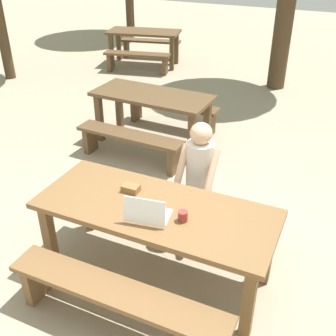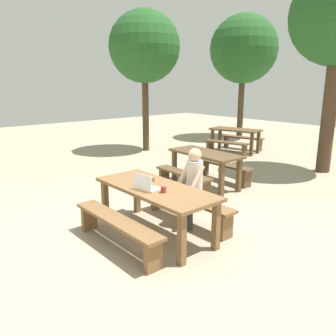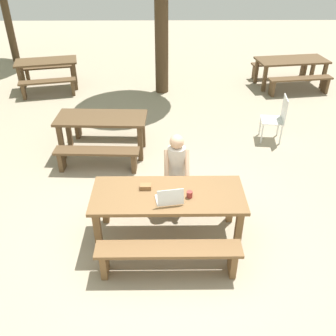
# 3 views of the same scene
# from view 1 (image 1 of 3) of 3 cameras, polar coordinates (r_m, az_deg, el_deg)

# --- Properties ---
(ground_plane) EXTENTS (30.00, 30.00, 0.00)m
(ground_plane) POSITION_cam_1_polar(r_m,az_deg,el_deg) (4.02, -1.58, -14.22)
(ground_plane) COLOR tan
(picnic_table_front) EXTENTS (2.07, 0.85, 0.76)m
(picnic_table_front) POSITION_cam_1_polar(r_m,az_deg,el_deg) (3.59, -1.72, -6.71)
(picnic_table_front) COLOR brown
(picnic_table_front) RESTS_ON ground
(bench_near) EXTENTS (1.83, 0.30, 0.44)m
(bench_near) POSITION_cam_1_polar(r_m,az_deg,el_deg) (3.37, -7.09, -17.58)
(bench_near) COLOR brown
(bench_near) RESTS_ON ground
(bench_far) EXTENTS (1.83, 0.30, 0.44)m
(bench_far) POSITION_cam_1_polar(r_m,az_deg,el_deg) (4.29, 2.44, -5.08)
(bench_far) COLOR brown
(bench_far) RESTS_ON ground
(laptop) EXTENTS (0.38, 0.31, 0.24)m
(laptop) POSITION_cam_1_polar(r_m,az_deg,el_deg) (3.36, -2.86, -6.27)
(laptop) COLOR white
(laptop) RESTS_ON picnic_table_front
(small_pouch) EXTENTS (0.15, 0.10, 0.06)m
(small_pouch) POSITION_cam_1_polar(r_m,az_deg,el_deg) (3.72, -5.15, -2.80)
(small_pouch) COLOR olive
(small_pouch) RESTS_ON picnic_table_front
(coffee_mug) EXTENTS (0.08, 0.08, 0.09)m
(coffee_mug) POSITION_cam_1_polar(r_m,az_deg,el_deg) (3.35, 2.06, -6.64)
(coffee_mug) COLOR #99332D
(coffee_mug) RESTS_ON picnic_table_front
(person_seated) EXTENTS (0.37, 0.39, 1.28)m
(person_seated) POSITION_cam_1_polar(r_m,az_deg,el_deg) (4.00, 4.14, -1.13)
(person_seated) COLOR #333847
(person_seated) RESTS_ON ground
(picnic_table_mid) EXTENTS (1.73, 0.81, 0.77)m
(picnic_table_mid) POSITION_cam_1_polar(r_m,az_deg,el_deg) (5.99, -2.21, 9.00)
(picnic_table_mid) COLOR brown
(picnic_table_mid) RESTS_ON ground
(bench_mid_south) EXTENTS (1.54, 0.36, 0.42)m
(bench_mid_south) POSITION_cam_1_polar(r_m,az_deg,el_deg) (5.62, -5.31, 3.71)
(bench_mid_south) COLOR brown
(bench_mid_south) RESTS_ON ground
(bench_mid_north) EXTENTS (1.54, 0.36, 0.42)m
(bench_mid_north) POSITION_cam_1_polar(r_m,az_deg,el_deg) (6.64, 0.55, 8.15)
(bench_mid_north) COLOR brown
(bench_mid_north) RESTS_ON ground
(picnic_table_rear) EXTENTS (1.73, 1.07, 0.78)m
(picnic_table_rear) POSITION_cam_1_polar(r_m,az_deg,el_deg) (9.89, -3.34, 17.59)
(picnic_table_rear) COLOR brown
(picnic_table_rear) RESTS_ON ground
(bench_rear_south) EXTENTS (1.48, 0.61, 0.44)m
(bench_rear_south) POSITION_cam_1_polar(r_m,az_deg,el_deg) (9.40, -4.29, 14.83)
(bench_rear_south) COLOR brown
(bench_rear_south) RESTS_ON ground
(bench_rear_north) EXTENTS (1.48, 0.61, 0.44)m
(bench_rear_north) POSITION_cam_1_polar(r_m,az_deg,el_deg) (10.54, -2.38, 16.61)
(bench_rear_north) COLOR brown
(bench_rear_north) RESTS_ON ground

